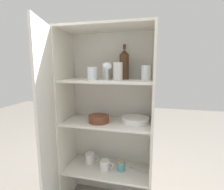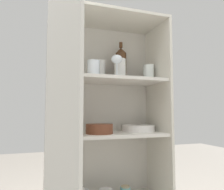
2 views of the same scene
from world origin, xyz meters
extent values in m
cube|color=silver|center=(0.00, 0.33, 0.75)|extent=(0.76, 0.02, 1.50)
cube|color=silver|center=(-0.37, 0.16, 0.75)|extent=(0.02, 0.36, 1.50)
cube|color=silver|center=(0.37, 0.16, 0.75)|extent=(0.02, 0.36, 1.50)
cube|color=silver|center=(0.00, 0.16, 1.51)|extent=(0.76, 0.36, 0.02)
cube|color=silver|center=(0.00, 0.16, 0.32)|extent=(0.73, 0.32, 0.02)
cube|color=silver|center=(0.00, 0.16, 0.74)|extent=(0.73, 0.32, 0.02)
cube|color=silver|center=(0.00, 0.16, 1.10)|extent=(0.73, 0.32, 0.02)
cube|color=silver|center=(-0.33, -0.20, 0.75)|extent=(0.13, 0.37, 1.50)
cylinder|color=white|center=(-0.03, 0.23, 1.17)|extent=(0.06, 0.06, 0.13)
cylinder|color=white|center=(-0.11, 0.11, 1.16)|extent=(0.08, 0.08, 0.10)
cylinder|color=white|center=(0.09, 0.16, 1.18)|extent=(0.08, 0.08, 0.14)
cylinder|color=white|center=(0.31, 0.17, 1.16)|extent=(0.08, 0.08, 0.11)
cylinder|color=white|center=(0.03, 0.06, 1.11)|extent=(0.07, 0.07, 0.01)
cylinder|color=white|center=(0.03, 0.06, 1.15)|extent=(0.01, 0.01, 0.08)
ellipsoid|color=white|center=(0.03, 0.06, 1.22)|extent=(0.07, 0.07, 0.06)
cylinder|color=#4C2D19|center=(0.13, 0.24, 1.21)|extent=(0.08, 0.08, 0.20)
cone|color=#4C2D19|center=(0.13, 0.24, 1.33)|extent=(0.08, 0.08, 0.04)
cylinder|color=#4C2D19|center=(0.13, 0.24, 1.37)|extent=(0.02, 0.02, 0.04)
cylinder|color=white|center=(0.23, 0.19, 0.76)|extent=(0.23, 0.23, 0.01)
cylinder|color=white|center=(0.23, 0.19, 0.77)|extent=(0.23, 0.23, 0.01)
cylinder|color=white|center=(0.23, 0.19, 0.78)|extent=(0.23, 0.23, 0.01)
cylinder|color=white|center=(0.23, 0.19, 0.79)|extent=(0.23, 0.23, 0.01)
cylinder|color=white|center=(0.23, 0.19, 0.80)|extent=(0.23, 0.23, 0.01)
cylinder|color=brown|center=(-0.06, 0.13, 0.78)|extent=(0.17, 0.17, 0.06)
torus|color=brown|center=(-0.06, 0.13, 0.81)|extent=(0.17, 0.17, 0.01)
cylinder|color=white|center=(-0.18, 0.21, 0.37)|extent=(0.09, 0.09, 0.09)
torus|color=white|center=(-0.13, 0.21, 0.38)|extent=(0.06, 0.01, 0.06)
cylinder|color=white|center=(-0.02, 0.13, 0.37)|extent=(0.08, 0.08, 0.09)
torus|color=white|center=(0.03, 0.13, 0.38)|extent=(0.06, 0.01, 0.06)
cylinder|color=#5BA3A8|center=(0.12, 0.16, 0.37)|extent=(0.07, 0.07, 0.08)
cylinder|color=tan|center=(0.12, 0.16, 0.41)|extent=(0.06, 0.06, 0.01)
cylinder|color=silver|center=(0.26, 0.20, 0.33)|extent=(0.15, 0.07, 0.01)
ellipsoid|color=silver|center=(0.33, 0.17, 0.33)|extent=(0.04, 0.03, 0.01)
camera|label=1|loc=(0.37, -1.20, 1.21)|focal=28.00mm
camera|label=2|loc=(-0.42, -1.19, 0.89)|focal=35.00mm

